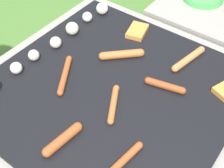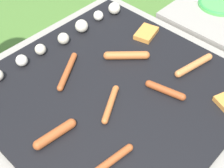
% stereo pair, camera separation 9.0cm
% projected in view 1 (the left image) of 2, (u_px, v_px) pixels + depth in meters
% --- Properties ---
extents(ground_plane, '(14.00, 14.00, 0.00)m').
position_uv_depth(ground_plane, '(112.00, 143.00, 1.38)').
color(ground_plane, '#47702D').
extents(grill, '(0.96, 0.96, 0.36)m').
position_uv_depth(grill, '(112.00, 119.00, 1.25)').
color(grill, gray).
rests_on(grill, ground_plane).
extents(side_ledge, '(0.52, 0.45, 0.36)m').
position_uv_depth(side_ledge, '(204.00, 32.00, 1.65)').
color(side_ledge, gray).
rests_on(side_ledge, ground_plane).
extents(sausage_front_center, '(0.14, 0.04, 0.02)m').
position_uv_depth(sausage_front_center, '(126.00, 158.00, 0.91)').
color(sausage_front_center, '#A34C23').
rests_on(sausage_front_center, grill).
extents(sausage_mid_left, '(0.17, 0.12, 0.02)m').
position_uv_depth(sausage_mid_left, '(65.00, 75.00, 1.15)').
color(sausage_mid_left, '#A34C23').
rests_on(sausage_mid_left, grill).
extents(sausage_back_center, '(0.15, 0.04, 0.03)m').
position_uv_depth(sausage_back_center, '(63.00, 139.00, 0.95)').
color(sausage_back_center, '#A34C23').
rests_on(sausage_back_center, grill).
extents(sausage_back_left, '(0.15, 0.09, 0.02)m').
position_uv_depth(sausage_back_left, '(113.00, 104.00, 1.05)').
color(sausage_back_left, '#B7602D').
rests_on(sausage_back_left, grill).
extents(sausage_front_left, '(0.06, 0.15, 0.03)m').
position_uv_depth(sausage_front_left, '(165.00, 86.00, 1.11)').
color(sausage_front_left, '#93421E').
rests_on(sausage_front_left, grill).
extents(sausage_mid_right, '(0.19, 0.06, 0.03)m').
position_uv_depth(sausage_mid_right, '(188.00, 59.00, 1.21)').
color(sausage_mid_right, '#C6753D').
rests_on(sausage_mid_right, grill).
extents(sausage_back_right, '(0.14, 0.14, 0.03)m').
position_uv_depth(sausage_back_right, '(122.00, 54.00, 1.22)').
color(sausage_back_right, '#B7602D').
rests_on(sausage_back_right, grill).
extents(bread_slice_right, '(0.12, 0.10, 0.02)m').
position_uv_depth(bread_slice_right, '(137.00, 31.00, 1.34)').
color(bread_slice_right, '#D18438').
rests_on(bread_slice_right, grill).
extents(mushroom_row, '(0.77, 0.07, 0.06)m').
position_uv_depth(mushroom_row, '(47.00, 48.00, 1.24)').
color(mushroom_row, beige).
rests_on(mushroom_row, grill).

